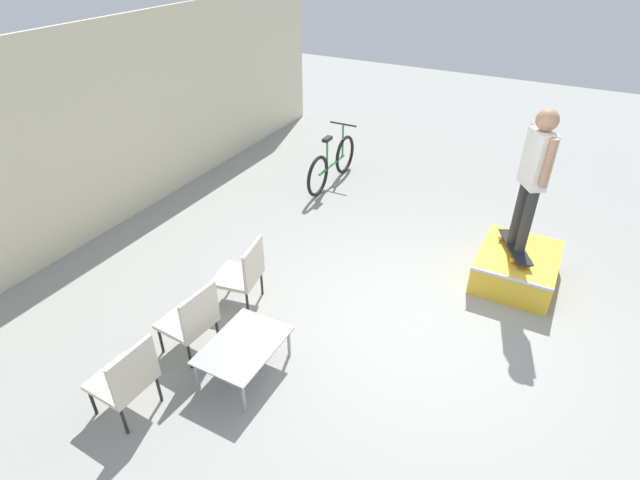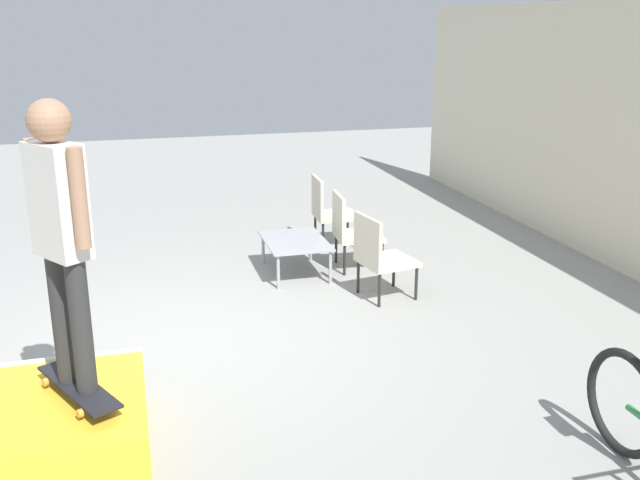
% 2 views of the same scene
% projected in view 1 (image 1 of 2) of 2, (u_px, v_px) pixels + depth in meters
% --- Properties ---
extents(ground_plane, '(24.00, 24.00, 0.00)m').
position_uv_depth(ground_plane, '(418.00, 326.00, 6.00)').
color(ground_plane, gray).
extents(house_wall_back, '(12.00, 0.06, 3.00)m').
position_uv_depth(house_wall_back, '(93.00, 135.00, 7.18)').
color(house_wall_back, beige).
rests_on(house_wall_back, ground_plane).
extents(skate_ramp_box, '(1.25, 0.99, 0.43)m').
position_uv_depth(skate_ramp_box, '(516.00, 267.00, 6.67)').
color(skate_ramp_box, gold).
rests_on(skate_ramp_box, ground_plane).
extents(skateboard_on_ramp, '(0.86, 0.57, 0.07)m').
position_uv_depth(skateboard_on_ramp, '(515.00, 247.00, 6.55)').
color(skateboard_on_ramp, black).
rests_on(skateboard_on_ramp, skate_ramp_box).
extents(person_skater, '(0.49, 0.38, 1.84)m').
position_uv_depth(person_skater, '(535.00, 170.00, 5.96)').
color(person_skater, '#2D2D2D').
rests_on(person_skater, skateboard_on_ramp).
extents(coffee_table, '(0.95, 0.68, 0.40)m').
position_uv_depth(coffee_table, '(243.00, 347.00, 5.21)').
color(coffee_table, '#9E9EA3').
rests_on(coffee_table, ground_plane).
extents(patio_chair_left, '(0.54, 0.54, 0.89)m').
position_uv_depth(patio_chair_left, '(127.00, 377.00, 4.70)').
color(patio_chair_left, black).
rests_on(patio_chair_left, ground_plane).
extents(patio_chair_center, '(0.56, 0.56, 0.89)m').
position_uv_depth(patio_chair_center, '(192.00, 319.00, 5.40)').
color(patio_chair_center, black).
rests_on(patio_chair_center, ground_plane).
extents(patio_chair_right, '(0.61, 0.61, 0.89)m').
position_uv_depth(patio_chair_right, '(244.00, 272.00, 6.11)').
color(patio_chair_right, black).
rests_on(patio_chair_right, ground_plane).
extents(bicycle, '(1.80, 0.52, 1.01)m').
position_uv_depth(bicycle, '(332.00, 164.00, 9.06)').
color(bicycle, black).
rests_on(bicycle, ground_plane).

